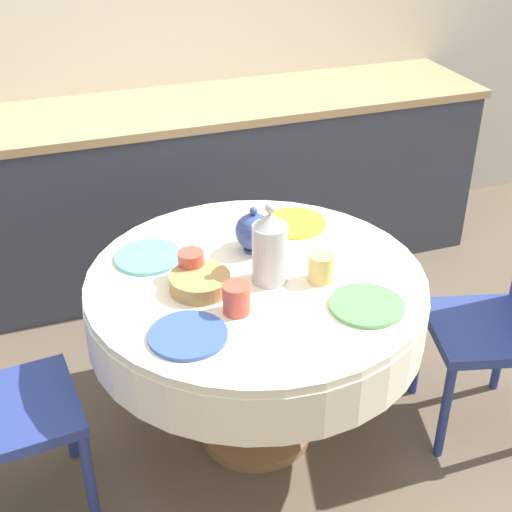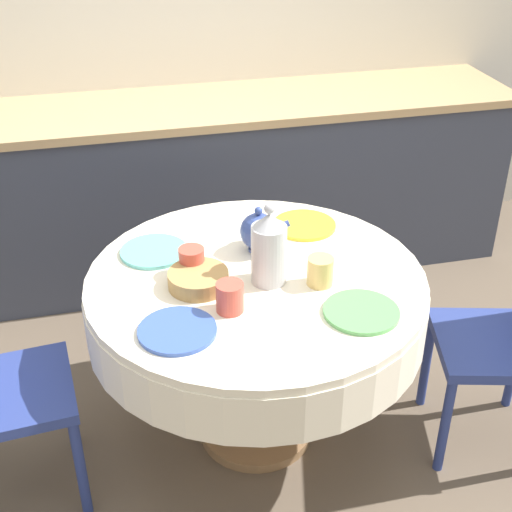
% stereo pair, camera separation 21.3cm
% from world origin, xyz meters
% --- Properties ---
extents(ground_plane, '(12.00, 12.00, 0.00)m').
position_xyz_m(ground_plane, '(0.00, 0.00, 0.00)').
color(ground_plane, brown).
extents(wall_back, '(7.00, 0.05, 2.60)m').
position_xyz_m(wall_back, '(0.00, 1.64, 1.30)').
color(wall_back, silver).
rests_on(wall_back, ground_plane).
extents(kitchen_counter, '(3.24, 0.64, 0.91)m').
position_xyz_m(kitchen_counter, '(0.00, 1.30, 0.46)').
color(kitchen_counter, '#383D4C').
rests_on(kitchen_counter, ground_plane).
extents(dining_table, '(1.19, 1.19, 0.73)m').
position_xyz_m(dining_table, '(0.00, 0.00, 0.60)').
color(dining_table, olive).
rests_on(dining_table, ground_plane).
extents(plate_near_left, '(0.24, 0.24, 0.01)m').
position_xyz_m(plate_near_left, '(-0.31, -0.26, 0.74)').
color(plate_near_left, '#3856AD').
rests_on(plate_near_left, dining_table).
extents(cup_near_left, '(0.09, 0.09, 0.10)m').
position_xyz_m(cup_near_left, '(-0.13, -0.18, 0.78)').
color(cup_near_left, '#CC4C3D').
rests_on(cup_near_left, dining_table).
extents(plate_near_right, '(0.24, 0.24, 0.01)m').
position_xyz_m(plate_near_right, '(0.27, -0.30, 0.74)').
color(plate_near_right, '#5BA85B').
rests_on(plate_near_right, dining_table).
extents(cup_near_right, '(0.09, 0.09, 0.10)m').
position_xyz_m(cup_near_right, '(0.20, -0.10, 0.78)').
color(cup_near_right, '#DBB766').
rests_on(cup_near_right, dining_table).
extents(plate_far_left, '(0.24, 0.24, 0.01)m').
position_xyz_m(plate_far_left, '(-0.32, 0.24, 0.74)').
color(plate_far_left, '#60BCB7').
rests_on(plate_far_left, dining_table).
extents(cup_far_left, '(0.09, 0.09, 0.10)m').
position_xyz_m(cup_far_left, '(-0.21, 0.07, 0.78)').
color(cup_far_left, '#CC4C3D').
rests_on(cup_far_left, dining_table).
extents(plate_far_right, '(0.24, 0.24, 0.01)m').
position_xyz_m(plate_far_right, '(0.26, 0.30, 0.74)').
color(plate_far_right, yellow).
rests_on(plate_far_right, dining_table).
extents(cup_far_right, '(0.09, 0.09, 0.10)m').
position_xyz_m(cup_far_right, '(0.07, 0.21, 0.78)').
color(cup_far_right, white).
rests_on(cup_far_right, dining_table).
extents(coffee_carafe, '(0.12, 0.12, 0.29)m').
position_xyz_m(coffee_carafe, '(0.03, -0.04, 0.86)').
color(coffee_carafe, '#B2B2B7').
rests_on(coffee_carafe, dining_table).
extents(teapot, '(0.19, 0.13, 0.18)m').
position_xyz_m(teapot, '(0.05, 0.17, 0.81)').
color(teapot, '#33478E').
rests_on(teapot, dining_table).
extents(bread_basket, '(0.20, 0.20, 0.05)m').
position_xyz_m(bread_basket, '(-0.20, -0.02, 0.76)').
color(bread_basket, '#AD844C').
rests_on(bread_basket, dining_table).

